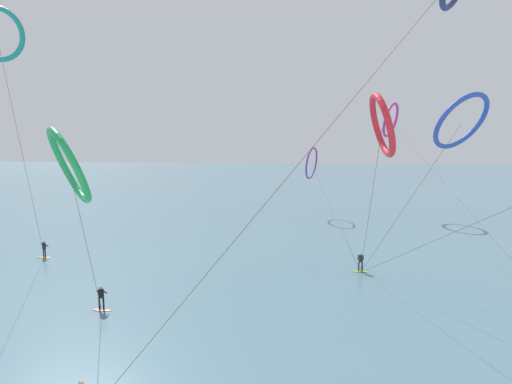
{
  "coord_description": "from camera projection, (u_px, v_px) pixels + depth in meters",
  "views": [
    {
      "loc": [
        3.9,
        -8.99,
        11.3
      ],
      "look_at": [
        0.0,
        20.16,
        7.69
      ],
      "focal_mm": 28.61,
      "sensor_mm": 36.0,
      "label": 1
    }
  ],
  "objects": [
    {
      "name": "kite_violet",
      "position": [
        312.0,
        163.0,
        61.82
      ],
      "size": [
        5.51,
        29.74,
        10.58
      ],
      "rotation": [
        0.0,
        0.0,
        4.4
      ],
      "color": "purple",
      "rests_on": "ground"
    },
    {
      "name": "kite_crimson",
      "position": [
        382.0,
        125.0,
        24.87
      ],
      "size": [
        1.69,
        11.36,
        14.35
      ],
      "rotation": [
        0.0,
        0.0,
        1.61
      ],
      "color": "red",
      "rests_on": "ground"
    },
    {
      "name": "surfer_coral",
      "position": [
        101.0,
        300.0,
        27.27
      ],
      "size": [
        1.4,
        0.6,
        1.7
      ],
      "rotation": [
        0.0,
        0.0,
        0.11
      ],
      "color": "#EA7260",
      "rests_on": "ground"
    },
    {
      "name": "kite_magenta",
      "position": [
        391.0,
        120.0,
        63.28
      ],
      "size": [
        4.06,
        51.89,
        17.42
      ],
      "rotation": [
        0.0,
        0.0,
        4.22
      ],
      "color": "#CC288E",
      "rests_on": "ground"
    },
    {
      "name": "surfer_lime",
      "position": [
        361.0,
        263.0,
        35.38
      ],
      "size": [
        1.4,
        0.62,
        1.7
      ],
      "rotation": [
        0.0,
        0.0,
        2.95
      ],
      "color": "#8CC62D",
      "rests_on": "ground"
    },
    {
      "name": "sea_water",
      "position": [
        296.0,
        182.0,
        114.19
      ],
      "size": [
        400.0,
        200.0,
        0.08
      ],
      "primitive_type": "cube",
      "color": "slate",
      "rests_on": "ground"
    },
    {
      "name": "kite_emerald",
      "position": [
        69.0,
        166.0,
        20.82
      ],
      "size": [
        4.27,
        7.45,
        12.13
      ],
      "rotation": [
        0.0,
        0.0,
        2.29
      ],
      "color": "#199351",
      "rests_on": "ground"
    },
    {
      "name": "surfer_amber",
      "position": [
        44.0,
        250.0,
        39.74
      ],
      "size": [
        1.4,
        0.67,
        1.7
      ],
      "rotation": [
        0.0,
        0.0,
        5.88
      ],
      "color": "orange",
      "rests_on": "ground"
    },
    {
      "name": "kite_cobalt",
      "position": [
        461.0,
        122.0,
        29.63
      ],
      "size": [
        9.16,
        6.07,
        14.85
      ],
      "rotation": [
        0.0,
        0.0,
        3.76
      ],
      "color": "#2647B7",
      "rests_on": "ground"
    }
  ]
}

